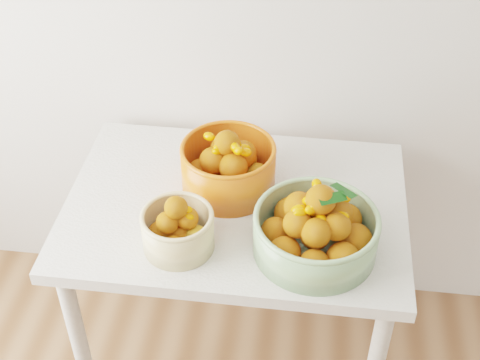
# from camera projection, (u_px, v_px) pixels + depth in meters

# --- Properties ---
(table) EXTENTS (1.00, 0.70, 0.75)m
(table) POSITION_uv_depth(u_px,v_px,m) (236.00, 226.00, 2.03)
(table) COLOR silver
(table) RESTS_ON ground
(bowl_cream) EXTENTS (0.26, 0.26, 0.17)m
(bowl_cream) POSITION_uv_depth(u_px,v_px,m) (178.00, 229.00, 1.79)
(bowl_cream) COLOR #DEC38A
(bowl_cream) RESTS_ON table
(bowl_green) EXTENTS (0.43, 0.43, 0.22)m
(bowl_green) POSITION_uv_depth(u_px,v_px,m) (316.00, 230.00, 1.77)
(bowl_green) COLOR #86AC79
(bowl_green) RESTS_ON table
(bowl_orange) EXTENTS (0.31, 0.31, 0.20)m
(bowl_orange) POSITION_uv_depth(u_px,v_px,m) (228.00, 166.00, 1.97)
(bowl_orange) COLOR #ED5717
(bowl_orange) RESTS_ON table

